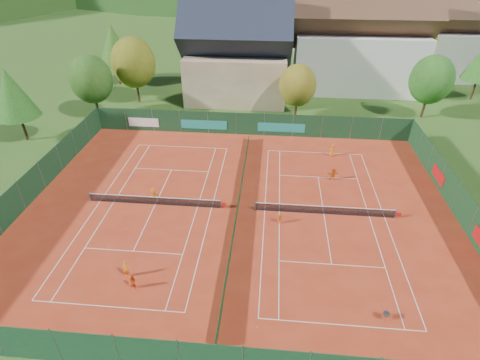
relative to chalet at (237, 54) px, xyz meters
The scene contains 33 objects.
ground 30.87m from the chalet, 84.29° to the right, with size 600.00×600.00×0.00m, color #2A5019.
clay_pad 30.87m from the chalet, 84.29° to the right, with size 40.00×32.00×0.01m, color #A83018.
court_markings_left 31.12m from the chalet, 99.46° to the right, with size 11.03×23.83×0.00m.
court_markings_right 32.63m from the chalet, 69.86° to the right, with size 11.03×23.83×0.00m.
tennis_net_left 31.00m from the chalet, 99.17° to the right, with size 13.30×0.10×1.02m.
tennis_net_right 32.59m from the chalet, 69.60° to the right, with size 13.30×0.10×1.02m.
court_divider 30.77m from the chalet, 84.29° to the right, with size 0.03×28.80×1.00m.
fence_north 15.14m from the chalet, 79.70° to the right, with size 40.00×0.10×3.00m.
fence_south 46.38m from the chalet, 86.27° to the right, with size 40.00×0.04×3.00m.
fence_west 34.86m from the chalet, 119.54° to the right, with size 0.04×32.00×3.00m.
fence_east 38.11m from the chalet, 52.48° to the right, with size 0.09×32.00×3.00m.
chalet is the anchor object (origin of this frame).
hotel_block_a 19.94m from the chalet, 17.53° to the left, with size 21.60×11.00×17.25m.
hotel_block_b 35.85m from the chalet, 22.99° to the left, with size 17.28×10.00×15.50m.
tree_west_front 21.51m from the chalet, 152.24° to the right, with size 5.72×5.72×8.69m.
tree_west_mid 15.53m from the chalet, 165.07° to the right, with size 6.44×6.44×9.78m.
tree_west_back 21.38m from the chalet, 169.22° to the left, with size 5.60×5.60×10.00m.
tree_center 12.19m from the chalet, 41.63° to the right, with size 5.01×5.01×7.60m.
tree_east_front 27.69m from the chalet, 12.53° to the right, with size 5.72×5.72×8.69m.
tree_west_side 30.81m from the chalet, 144.25° to the right, with size 5.04×5.04×9.00m.
tree_east_back 30.68m from the chalet, 19.03° to the left, with size 7.15×7.15×10.86m.
mountain_backdrop 211.04m from the chalet, 81.19° to the left, with size 820.00×530.00×242.00m.
ball_hopper 43.91m from the chalet, 71.26° to the right, with size 0.34×0.34×0.80m.
loose_ball_0 37.36m from the chalet, 101.28° to the right, with size 0.07×0.07×0.07m, color #CCD833.
loose_ball_1 43.44m from the chalet, 82.68° to the right, with size 0.07×0.07×0.07m, color #CCD833.
loose_ball_2 28.29m from the chalet, 75.67° to the right, with size 0.07×0.07×0.07m, color #CCD833.
loose_ball_3 20.94m from the chalet, 97.68° to the right, with size 0.07×0.07×0.07m, color #CCD833.
player_left_near 39.74m from the chalet, 96.60° to the right, with size 0.53×0.35×1.45m, color orange.
player_left_mid 40.80m from the chalet, 95.18° to the right, with size 0.62×0.48×1.28m, color #F24F15.
player_left_far 30.50m from the chalet, 99.98° to the right, with size 0.99×0.57×1.53m, color #D16212.
player_right_near 32.99m from the chalet, 77.67° to the right, with size 0.69×0.29×1.18m, color orange.
player_right_far_a 23.56m from the chalet, 55.43° to the right, with size 0.72×0.47×1.48m, color orange.
player_right_far_b 27.67m from the chalet, 62.61° to the right, with size 1.32×0.42×1.42m, color #DC6013.
Camera 1 is at (2.76, -27.96, 21.50)m, focal length 28.00 mm.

